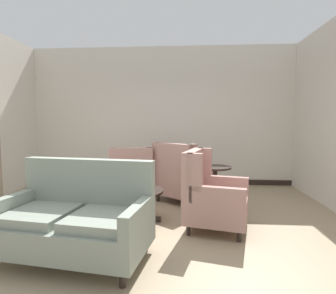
% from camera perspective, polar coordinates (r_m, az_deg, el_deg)
% --- Properties ---
extents(ground, '(8.53, 8.53, 0.00)m').
position_cam_1_polar(ground, '(3.94, -5.59, -16.63)').
color(ground, '#9E896B').
extents(wall_back, '(6.26, 0.08, 3.18)m').
position_cam_1_polar(wall_back, '(6.54, -1.42, 6.32)').
color(wall_back, silver).
rests_on(wall_back, ground).
extents(baseboard_back, '(6.10, 0.03, 0.12)m').
position_cam_1_polar(baseboard_back, '(6.64, -1.43, -6.98)').
color(baseboard_back, black).
rests_on(baseboard_back, ground).
extents(coffee_table, '(0.79, 0.79, 0.47)m').
position_cam_1_polar(coffee_table, '(4.17, -6.46, -10.02)').
color(coffee_table, black).
rests_on(coffee_table, ground).
extents(porcelain_vase, '(0.18, 0.18, 0.34)m').
position_cam_1_polar(porcelain_vase, '(4.11, -6.73, -6.76)').
color(porcelain_vase, '#4C7A66').
rests_on(porcelain_vase, coffee_table).
extents(settee, '(1.68, 1.06, 1.04)m').
position_cam_1_polar(settee, '(3.23, -18.36, -13.97)').
color(settee, gray).
rests_on(settee, ground).
extents(armchair_near_window, '(0.95, 1.04, 1.00)m').
position_cam_1_polar(armchair_near_window, '(5.36, -7.65, -5.96)').
color(armchair_near_window, tan).
rests_on(armchair_near_window, ground).
extents(armchair_beside_settee, '(1.21, 1.23, 1.09)m').
position_cam_1_polar(armchair_beside_settee, '(5.15, 2.86, -6.26)').
color(armchair_beside_settee, tan).
rests_on(armchair_beside_settee, ground).
extents(armchair_far_left, '(0.96, 0.96, 1.08)m').
position_cam_1_polar(armchair_far_left, '(3.89, 8.82, -9.91)').
color(armchair_far_left, tan).
rests_on(armchair_far_left, ground).
extents(side_table, '(0.52, 0.52, 0.73)m').
position_cam_1_polar(side_table, '(4.67, 9.63, -7.50)').
color(side_table, black).
rests_on(side_table, ground).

